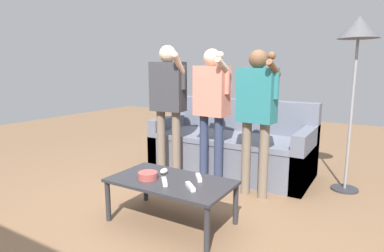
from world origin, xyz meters
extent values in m
plane|color=brown|center=(0.00, 0.00, 0.00)|extent=(12.00, 12.00, 0.00)
cube|color=slate|center=(-0.09, 1.35, 0.21)|extent=(1.97, 0.87, 0.42)
cube|color=slate|center=(-0.09, 1.28, 0.45)|extent=(1.69, 0.75, 0.06)
cube|color=slate|center=(-0.09, 1.69, 0.66)|extent=(1.97, 0.18, 0.47)
cube|color=slate|center=(-1.01, 1.35, 0.32)|extent=(0.14, 0.87, 0.64)
cube|color=slate|center=(0.82, 1.35, 0.32)|extent=(0.14, 0.87, 0.64)
cube|color=#2D2D33|center=(0.04, -0.16, 0.37)|extent=(1.04, 0.58, 0.03)
cylinder|color=#2D2D33|center=(-0.45, -0.41, 0.18)|extent=(0.04, 0.04, 0.36)
cylinder|color=#2D2D33|center=(0.52, -0.41, 0.18)|extent=(0.04, 0.04, 0.36)
cylinder|color=#2D2D33|center=(-0.45, 0.10, 0.18)|extent=(0.04, 0.04, 0.36)
cylinder|color=#2D2D33|center=(0.52, 0.10, 0.18)|extent=(0.04, 0.04, 0.36)
cylinder|color=#B24C47|center=(-0.14, -0.24, 0.41)|extent=(0.17, 0.17, 0.06)
ellipsoid|color=white|center=(-0.11, -0.05, 0.41)|extent=(0.06, 0.09, 0.05)
cylinder|color=#4C4C51|center=(-0.11, -0.04, 0.43)|extent=(0.02, 0.02, 0.01)
cylinder|color=#2D2D33|center=(1.24, 1.43, 0.01)|extent=(0.28, 0.28, 0.02)
cylinder|color=gray|center=(1.24, 1.43, 0.81)|extent=(0.03, 0.03, 1.58)
cone|color=#4C4C51|center=(1.24, 1.43, 1.71)|extent=(0.40, 0.40, 0.22)
cylinder|color=#756656|center=(-0.73, 0.75, 0.41)|extent=(0.10, 0.10, 0.81)
cylinder|color=#756656|center=(-0.53, 0.77, 0.41)|extent=(0.10, 0.10, 0.81)
cube|color=#38383D|center=(-0.63, 0.76, 1.09)|extent=(0.40, 0.24, 0.56)
sphere|color=beige|center=(-0.63, 0.76, 1.46)|extent=(0.19, 0.19, 0.19)
cylinder|color=beige|center=(-0.82, 0.74, 1.07)|extent=(0.07, 0.07, 0.53)
cylinder|color=#38383D|center=(-0.44, 0.78, 1.20)|extent=(0.07, 0.07, 0.26)
cylinder|color=beige|center=(-0.43, 0.69, 1.35)|extent=(0.09, 0.24, 0.24)
sphere|color=beige|center=(-0.42, 0.59, 1.44)|extent=(0.08, 0.08, 0.08)
cylinder|color=#2D3856|center=(-0.20, 0.85, 0.39)|extent=(0.10, 0.10, 0.79)
cylinder|color=#2D3856|center=(-0.01, 0.83, 0.39)|extent=(0.10, 0.10, 0.79)
cube|color=#DB7F6B|center=(-0.10, 0.84, 1.06)|extent=(0.39, 0.24, 0.54)
sphere|color=beige|center=(-0.10, 0.84, 1.42)|extent=(0.19, 0.19, 0.19)
cylinder|color=beige|center=(-0.29, 0.86, 1.04)|extent=(0.07, 0.07, 0.51)
cylinder|color=#DB7F6B|center=(0.08, 0.82, 1.16)|extent=(0.07, 0.07, 0.26)
cylinder|color=beige|center=(0.08, 0.75, 1.32)|extent=(0.09, 0.26, 0.19)
sphere|color=beige|center=(0.07, 0.69, 1.43)|extent=(0.08, 0.08, 0.08)
cylinder|color=#756656|center=(0.34, 0.78, 0.39)|extent=(0.10, 0.10, 0.78)
cylinder|color=#756656|center=(0.54, 0.76, 0.39)|extent=(0.10, 0.10, 0.78)
cube|color=#28757A|center=(0.44, 0.77, 1.04)|extent=(0.39, 0.23, 0.53)
sphere|color=brown|center=(0.44, 0.77, 1.39)|extent=(0.18, 0.18, 0.18)
cylinder|color=brown|center=(0.26, 0.78, 1.02)|extent=(0.07, 0.07, 0.50)
cylinder|color=#28757A|center=(0.62, 0.75, 1.14)|extent=(0.07, 0.07, 0.25)
cylinder|color=brown|center=(0.62, 0.69, 1.31)|extent=(0.09, 0.26, 0.17)
sphere|color=brown|center=(0.61, 0.63, 1.42)|extent=(0.07, 0.07, 0.07)
cube|color=white|center=(0.23, -0.02, 0.40)|extent=(0.12, 0.15, 0.03)
cylinder|color=silver|center=(0.21, 0.00, 0.41)|extent=(0.01, 0.01, 0.00)
cube|color=silver|center=(0.26, -0.06, 0.41)|extent=(0.02, 0.02, 0.00)
cube|color=white|center=(0.28, -0.24, 0.40)|extent=(0.15, 0.14, 0.03)
cylinder|color=silver|center=(0.26, -0.22, 0.41)|extent=(0.01, 0.01, 0.00)
cube|color=silver|center=(0.32, -0.27, 0.41)|extent=(0.02, 0.02, 0.00)
cube|color=white|center=(0.04, -0.25, 0.40)|extent=(0.13, 0.15, 0.03)
cylinder|color=silver|center=(0.02, -0.23, 0.41)|extent=(0.01, 0.01, 0.00)
cube|color=silver|center=(0.07, -0.29, 0.41)|extent=(0.02, 0.02, 0.00)
camera|label=1|loc=(1.52, -2.27, 1.32)|focal=30.03mm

